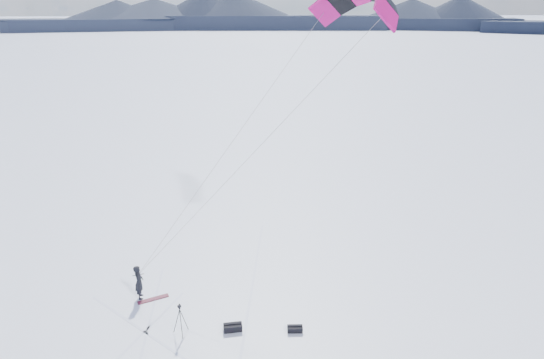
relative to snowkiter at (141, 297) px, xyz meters
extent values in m
plane|color=white|center=(2.12, -2.62, 0.00)|extent=(1800.00, 1800.00, 0.00)
cube|color=black|center=(162.12, 274.51, 3.19)|extent=(152.40, 113.97, 6.39)
cone|color=black|center=(162.12, 274.51, 6.39)|extent=(87.43, 87.43, 8.00)
cube|color=black|center=(57.69, 312.52, 3.19)|extent=(155.54, 70.36, 6.39)
cone|color=black|center=(57.69, 312.52, 6.39)|extent=(74.14, 74.14, 8.00)
cube|color=black|center=(-53.45, 312.52, 3.19)|extent=(155.54, 70.36, 6.39)
cone|color=black|center=(-53.45, 312.52, 6.39)|extent=(74.14, 74.14, 8.00)
cube|color=silver|center=(0.52, -2.02, 0.00)|extent=(6.45, 7.79, 0.01)
cube|color=silver|center=(2.22, 0.28, 0.00)|extent=(11.66, 3.07, 0.01)
imported|color=black|center=(0.00, 0.00, 0.00)|extent=(0.51, 0.70, 1.77)
cube|color=maroon|center=(0.62, -0.27, 0.02)|extent=(1.52, 0.73, 0.04)
cylinder|color=black|center=(2.21, -2.89, 0.63)|extent=(0.32, 0.27, 1.27)
cylinder|color=black|center=(1.90, -2.94, 0.63)|extent=(0.38, 0.17, 1.27)
cylinder|color=black|center=(2.10, -3.19, 0.63)|extent=(0.09, 0.39, 1.27)
cylinder|color=black|center=(2.07, -3.01, 1.09)|extent=(0.04, 0.04, 0.36)
cube|color=black|center=(2.07, -3.01, 1.33)|extent=(0.10, 0.10, 0.05)
cube|color=black|center=(2.07, -3.01, 1.42)|extent=(0.16, 0.15, 0.10)
cylinder|color=black|center=(2.07, -2.92, 1.42)|extent=(0.07, 0.10, 0.07)
cube|color=black|center=(4.31, -3.16, 0.15)|extent=(0.82, 0.39, 0.31)
cylinder|color=black|center=(4.31, -3.16, 0.33)|extent=(0.77, 0.08, 0.08)
cube|color=black|center=(7.02, -3.64, 0.12)|extent=(0.71, 0.41, 0.25)
cylinder|color=black|center=(7.02, -3.64, 0.27)|extent=(0.64, 0.16, 0.08)
cube|color=#C20B6B|center=(11.08, -1.05, 13.21)|extent=(1.50, 1.03, 1.59)
cube|color=black|center=(10.67, 4.03, 13.73)|extent=(1.60, 1.07, 1.42)
cube|color=#C20B6B|center=(10.06, 4.75, 13.21)|extent=(1.71, 0.86, 1.59)
cylinder|color=gray|center=(5.54, -0.53, 7.25)|extent=(11.10, 1.08, 11.93)
cylinder|color=gray|center=(5.03, 2.38, 7.25)|extent=(10.09, 4.78, 11.93)
cylinder|color=black|center=(0.00, 0.00, 1.29)|extent=(0.55, 0.12, 0.03)
camera|label=1|loc=(3.48, -19.69, 13.36)|focal=30.00mm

